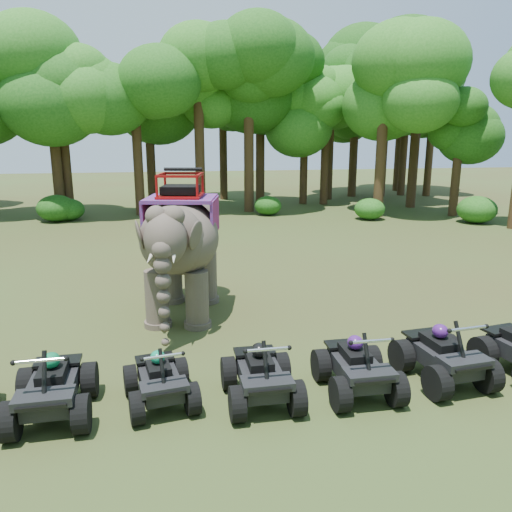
# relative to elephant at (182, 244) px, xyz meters

# --- Properties ---
(ground) EXTENTS (110.00, 110.00, 0.00)m
(ground) POSITION_rel_elephant_xyz_m (1.70, -2.74, -1.92)
(ground) COLOR #47381E
(ground) RESTS_ON ground
(elephant) EXTENTS (2.92, 4.90, 3.85)m
(elephant) POSITION_rel_elephant_xyz_m (0.00, 0.00, 0.00)
(elephant) COLOR #4F4239
(elephant) RESTS_ON ground
(atv_0) EXTENTS (1.39, 1.87, 1.36)m
(atv_0) POSITION_rel_elephant_xyz_m (-2.41, -4.73, -1.24)
(atv_0) COLOR black
(atv_0) RESTS_ON ground
(atv_1) EXTENTS (1.41, 1.77, 1.19)m
(atv_1) POSITION_rel_elephant_xyz_m (-0.60, -4.63, -1.33)
(atv_1) COLOR black
(atv_1) RESTS_ON ground
(atv_2) EXTENTS (1.30, 1.77, 1.30)m
(atv_2) POSITION_rel_elephant_xyz_m (1.20, -4.85, -1.27)
(atv_2) COLOR black
(atv_2) RESTS_ON ground
(atv_3) EXTENTS (1.30, 1.78, 1.32)m
(atv_3) POSITION_rel_elephant_xyz_m (3.03, -4.86, -1.27)
(atv_3) COLOR black
(atv_3) RESTS_ON ground
(atv_4) EXTENTS (1.53, 1.98, 1.37)m
(atv_4) POSITION_rel_elephant_xyz_m (4.86, -4.73, -1.24)
(atv_4) COLOR black
(atv_4) RESTS_ON ground
(tree_0) EXTENTS (6.59, 6.59, 9.42)m
(tree_0) POSITION_rel_elephant_xyz_m (1.70, 17.52, 2.78)
(tree_0) COLOR #195114
(tree_0) RESTS_ON ground
(tree_1) EXTENTS (6.99, 6.99, 9.98)m
(tree_1) POSITION_rel_elephant_xyz_m (6.06, 21.14, 3.07)
(tree_1) COLOR #195114
(tree_1) RESTS_ON ground
(tree_2) EXTENTS (5.65, 5.65, 8.07)m
(tree_2) POSITION_rel_elephant_xyz_m (10.30, 20.00, 2.11)
(tree_2) COLOR #195114
(tree_2) RESTS_ON ground
(tree_3) EXTENTS (6.66, 6.66, 9.52)m
(tree_3) POSITION_rel_elephant_xyz_m (11.81, 14.39, 2.83)
(tree_3) COLOR #195114
(tree_3) RESTS_ON ground
(tree_4) EXTENTS (4.75, 4.75, 6.78)m
(tree_4) POSITION_rel_elephant_xyz_m (16.31, 13.86, 1.47)
(tree_4) COLOR #195114
(tree_4) RESTS_ON ground
(tree_30) EXTENTS (6.54, 6.54, 9.34)m
(tree_30) POSITION_rel_elephant_xyz_m (-6.06, 18.01, 2.75)
(tree_30) COLOR #195114
(tree_30) RESTS_ON ground
(tree_31) EXTENTS (5.90, 5.90, 8.43)m
(tree_31) POSITION_rel_elephant_xyz_m (-1.92, 17.46, 2.29)
(tree_31) COLOR #195114
(tree_31) RESTS_ON ground
(tree_32) EXTENTS (5.35, 5.35, 7.64)m
(tree_32) POSITION_rel_elephant_xyz_m (8.99, 20.57, 1.89)
(tree_32) COLOR #195114
(tree_32) RESTS_ON ground
(tree_33) EXTENTS (6.47, 6.47, 9.25)m
(tree_33) POSITION_rel_elephant_xyz_m (-6.47, 17.48, 2.70)
(tree_33) COLOR #195114
(tree_33) RESTS_ON ground
(tree_34) EXTENTS (6.42, 6.42, 9.17)m
(tree_34) POSITION_rel_elephant_xyz_m (-1.27, 20.88, 2.66)
(tree_34) COLOR #195114
(tree_34) RESTS_ON ground
(tree_35) EXTENTS (6.51, 6.51, 9.31)m
(tree_35) POSITION_rel_elephant_xyz_m (17.89, 23.88, 2.73)
(tree_35) COLOR #195114
(tree_35) RESTS_ON ground
(tree_36) EXTENTS (5.97, 5.97, 8.53)m
(tree_36) POSITION_rel_elephant_xyz_m (19.61, 23.05, 2.34)
(tree_36) COLOR #195114
(tree_36) RESTS_ON ground
(tree_38) EXTENTS (7.01, 7.01, 10.01)m
(tree_38) POSITION_rel_elephant_xyz_m (4.69, 17.61, 3.08)
(tree_38) COLOR #195114
(tree_38) RESTS_ON ground
(tree_39) EXTENTS (6.02, 6.02, 8.60)m
(tree_39) POSITION_rel_elephant_xyz_m (14.25, 25.09, 2.37)
(tree_39) COLOR #195114
(tree_39) RESTS_ON ground
(tree_40) EXTENTS (7.64, 7.64, 10.92)m
(tree_40) POSITION_rel_elephant_xyz_m (13.77, 23.79, 3.54)
(tree_40) COLOR #195114
(tree_40) RESTS_ON ground
(tree_41) EXTENTS (6.01, 6.01, 8.59)m
(tree_41) POSITION_rel_elephant_xyz_m (3.83, 23.83, 2.37)
(tree_41) COLOR #195114
(tree_41) RESTS_ON ground
(tree_42) EXTENTS (7.13, 7.13, 10.18)m
(tree_42) POSITION_rel_elephant_xyz_m (15.50, 17.56, 3.17)
(tree_42) COLOR #195114
(tree_42) RESTS_ON ground
(tree_44) EXTENTS (6.01, 6.01, 8.59)m
(tree_44) POSITION_rel_elephant_xyz_m (11.43, 22.48, 2.37)
(tree_44) COLOR #195114
(tree_44) RESTS_ON ground
(tree_45) EXTENTS (6.67, 6.67, 9.53)m
(tree_45) POSITION_rel_elephant_xyz_m (16.02, 23.41, 2.84)
(tree_45) COLOR #195114
(tree_45) RESTS_ON ground
(tree_47) EXTENTS (7.63, 7.63, 10.90)m
(tree_47) POSITION_rel_elephant_xyz_m (18.96, 26.93, 3.52)
(tree_47) COLOR #195114
(tree_47) RESTS_ON ground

